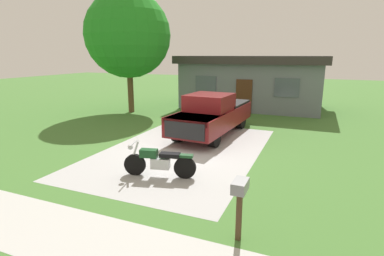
% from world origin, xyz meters
% --- Properties ---
extents(ground_plane, '(80.00, 80.00, 0.00)m').
position_xyz_m(ground_plane, '(0.00, 0.00, 0.00)').
color(ground_plane, '#447431').
extents(driveway_pad, '(5.61, 8.74, 0.01)m').
position_xyz_m(driveway_pad, '(0.00, 0.00, 0.00)').
color(driveway_pad, '#ACACAC').
rests_on(driveway_pad, ground).
extents(sidewalk_strip, '(36.00, 1.80, 0.01)m').
position_xyz_m(sidewalk_strip, '(0.00, -6.00, 0.00)').
color(sidewalk_strip, '#B4B4AF').
rests_on(sidewalk_strip, ground).
extents(motorcycle, '(2.18, 0.85, 1.09)m').
position_xyz_m(motorcycle, '(0.39, -2.60, 0.47)').
color(motorcycle, black).
rests_on(motorcycle, ground).
extents(pickup_truck, '(2.35, 5.74, 1.90)m').
position_xyz_m(pickup_truck, '(0.27, 2.78, 0.95)').
color(pickup_truck, black).
rests_on(pickup_truck, ground).
extents(mailbox, '(0.26, 0.48, 1.26)m').
position_xyz_m(mailbox, '(3.38, -4.82, 0.98)').
color(mailbox, '#4C3823').
rests_on(mailbox, ground).
extents(shade_tree, '(5.18, 5.18, 7.34)m').
position_xyz_m(shade_tree, '(-6.34, 6.03, 4.74)').
color(shade_tree, brown).
rests_on(shade_tree, ground).
extents(neighbor_house, '(9.60, 5.60, 3.50)m').
position_xyz_m(neighbor_house, '(0.38, 10.90, 1.79)').
color(neighbor_house, slate).
rests_on(neighbor_house, ground).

